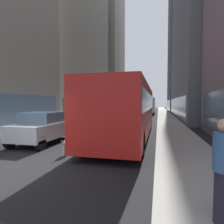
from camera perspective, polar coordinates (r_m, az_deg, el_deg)
name	(u,v)px	position (r m, az deg, el deg)	size (l,w,h in m)	color
ground_plane	(136,113)	(40.30, 7.05, -0.34)	(120.00, 120.00, 0.00)	black
sidewalk_left	(109,112)	(41.34, -0.83, -0.14)	(2.40, 110.00, 0.15)	#9E9991
sidewalk_right	(164,113)	(40.05, 15.17, -0.32)	(2.40, 110.00, 0.15)	#9E9991
building_left_mid	(66,35)	(38.56, -13.49, 21.46)	(9.71, 23.97, 29.15)	#B2A893
building_left_far	(100,43)	(58.68, -3.56, 19.82)	(12.01, 14.51, 38.86)	gray
building_right_mid	(216,13)	(31.80, 28.51, 24.48)	(9.75, 22.44, 28.16)	slate
building_right_far	(192,24)	(52.30, 22.59, 23.07)	(9.92, 15.33, 41.03)	#4C515B
transit_bus	(128,108)	(11.76, 4.85, 1.16)	(2.78, 11.53, 3.05)	red
car_grey_wagon	(129,108)	(50.30, 5.15, 1.19)	(1.70, 3.94, 1.62)	slate
car_silver_sedan	(44,127)	(10.64, -19.54, -4.31)	(1.79, 3.94, 1.62)	#B7BABF
car_white_van	(128,110)	(37.95, 4.82, 0.73)	(1.81, 4.36, 1.62)	silver
box_truck	(149,105)	(36.61, 10.81, 1.94)	(2.30, 7.50, 3.05)	#19519E
dalmatian_dog	(68,142)	(8.04, -12.86, -8.67)	(0.22, 0.96, 0.72)	white
pedestrian_with_handbag	(224,170)	(3.64, 30.42, -14.75)	(0.45, 0.34, 1.69)	#1E1E2D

